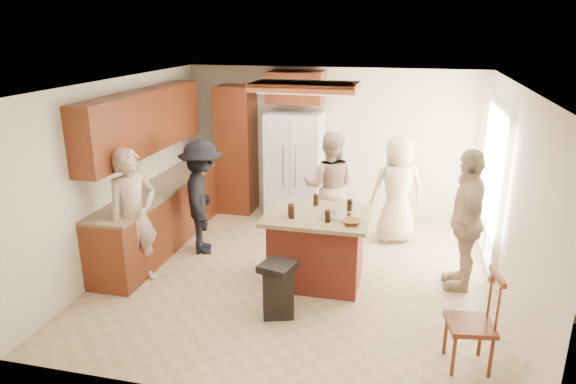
% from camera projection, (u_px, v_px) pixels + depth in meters
% --- Properties ---
extents(person_front_left, '(0.73, 0.79, 1.76)m').
position_uv_depth(person_front_left, '(133.00, 217.00, 6.38)').
color(person_front_left, tan).
rests_on(person_front_left, ground).
extents(person_behind_left, '(0.84, 0.54, 1.68)m').
position_uv_depth(person_behind_left, '(330.00, 187.00, 7.72)').
color(person_behind_left, tan).
rests_on(person_behind_left, ground).
extents(person_behind_right, '(0.92, 0.74, 1.63)m').
position_uv_depth(person_behind_right, '(397.00, 189.00, 7.66)').
color(person_behind_right, '#C7B288').
rests_on(person_behind_right, ground).
extents(person_side_right, '(0.57, 1.06, 1.78)m').
position_uv_depth(person_side_right, '(466.00, 220.00, 6.25)').
color(person_side_right, tan).
rests_on(person_side_right, ground).
extents(person_counter, '(0.83, 1.17, 1.65)m').
position_uv_depth(person_counter, '(202.00, 197.00, 7.28)').
color(person_counter, black).
rests_on(person_counter, ground).
extents(left_cabinetry, '(0.64, 3.00, 2.30)m').
position_uv_depth(left_cabinetry, '(154.00, 185.00, 7.41)').
color(left_cabinetry, maroon).
rests_on(left_cabinetry, ground).
extents(back_wall_units, '(1.80, 0.60, 2.45)m').
position_uv_depth(back_wall_units, '(251.00, 134.00, 8.74)').
color(back_wall_units, maroon).
rests_on(back_wall_units, ground).
extents(refrigerator, '(0.90, 0.76, 1.80)m').
position_uv_depth(refrigerator, '(295.00, 166.00, 8.64)').
color(refrigerator, white).
rests_on(refrigerator, ground).
extents(kitchen_island, '(1.28, 1.03, 0.93)m').
position_uv_depth(kitchen_island, '(317.00, 247.00, 6.49)').
color(kitchen_island, '#A53A2A').
rests_on(kitchen_island, ground).
extents(island_items, '(0.93, 0.73, 0.15)m').
position_uv_depth(island_items, '(331.00, 214.00, 6.21)').
color(island_items, silver).
rests_on(island_items, kitchen_island).
extents(trash_bin, '(0.44, 0.44, 0.63)m').
position_uv_depth(trash_bin, '(278.00, 288.00, 5.80)').
color(trash_bin, black).
rests_on(trash_bin, ground).
extents(spindle_chair, '(0.48, 0.48, 0.99)m').
position_uv_depth(spindle_chair, '(472.00, 324.00, 4.86)').
color(spindle_chair, maroon).
rests_on(spindle_chair, ground).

